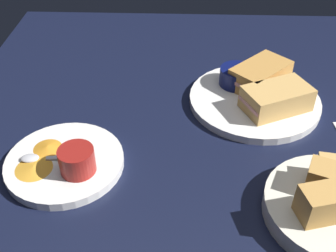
# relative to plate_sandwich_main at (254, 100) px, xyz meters

# --- Properties ---
(ground_plane) EXTENTS (1.10, 1.10, 0.03)m
(ground_plane) POSITION_rel_plate_sandwich_main_xyz_m (0.08, 0.09, -0.02)
(ground_plane) COLOR black
(plate_sandwich_main) EXTENTS (0.27, 0.27, 0.02)m
(plate_sandwich_main) POSITION_rel_plate_sandwich_main_xyz_m (0.00, 0.00, 0.00)
(plate_sandwich_main) COLOR white
(plate_sandwich_main) RESTS_ON ground_plane
(sandwich_half_near) EXTENTS (0.15, 0.12, 0.05)m
(sandwich_half_near) POSITION_rel_plate_sandwich_main_xyz_m (-0.04, 0.04, 0.03)
(sandwich_half_near) COLOR tan
(sandwich_half_near) RESTS_ON plate_sandwich_main
(sandwich_half_far) EXTENTS (0.15, 0.15, 0.05)m
(sandwich_half_far) POSITION_rel_plate_sandwich_main_xyz_m (-0.02, -0.05, 0.03)
(sandwich_half_far) COLOR #C68C42
(sandwich_half_far) RESTS_ON plate_sandwich_main
(ramekin_dark_sauce) EXTENTS (0.08, 0.08, 0.04)m
(ramekin_dark_sauce) POSITION_rel_plate_sandwich_main_xyz_m (0.03, -0.05, 0.03)
(ramekin_dark_sauce) COLOR #0C144C
(ramekin_dark_sauce) RESTS_ON plate_sandwich_main
(spoon_by_dark_ramekin) EXTENTS (0.08, 0.08, 0.01)m
(spoon_by_dark_ramekin) POSITION_rel_plate_sandwich_main_xyz_m (-0.01, -0.01, 0.01)
(spoon_by_dark_ramekin) COLOR silver
(spoon_by_dark_ramekin) RESTS_ON plate_sandwich_main
(plate_chips_companion) EXTENTS (0.21, 0.21, 0.02)m
(plate_chips_companion) POSITION_rel_plate_sandwich_main_xyz_m (0.36, 0.20, 0.00)
(plate_chips_companion) COLOR white
(plate_chips_companion) RESTS_ON ground_plane
(ramekin_light_gravy) EXTENTS (0.06, 0.06, 0.04)m
(ramekin_light_gravy) POSITION_rel_plate_sandwich_main_xyz_m (0.32, 0.23, 0.03)
(ramekin_light_gravy) COLOR maroon
(ramekin_light_gravy) RESTS_ON plate_chips_companion
(spoon_by_gravy_ramekin) EXTENTS (0.10, 0.02, 0.01)m
(spoon_by_gravy_ramekin) POSITION_rel_plate_sandwich_main_xyz_m (0.40, 0.21, 0.01)
(spoon_by_gravy_ramekin) COLOR silver
(spoon_by_gravy_ramekin) RESTS_ON plate_chips_companion
(plantain_chip_scatter) EXTENTS (0.14, 0.12, 0.01)m
(plantain_chip_scatter) POSITION_rel_plate_sandwich_main_xyz_m (0.38, 0.21, 0.01)
(plantain_chip_scatter) COLOR orange
(plantain_chip_scatter) RESTS_ON plate_chips_companion
(bread_basket_rear) EXTENTS (0.21, 0.21, 0.08)m
(bread_basket_rear) POSITION_rel_plate_sandwich_main_xyz_m (-0.08, 0.30, 0.01)
(bread_basket_rear) COLOR silver
(bread_basket_rear) RESTS_ON ground_plane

